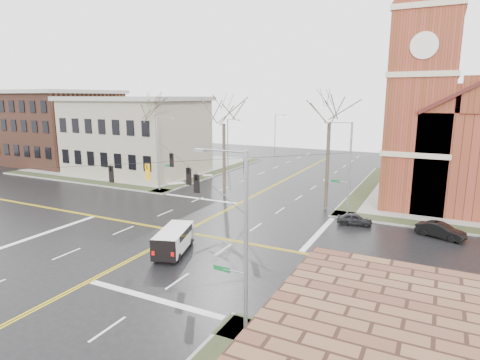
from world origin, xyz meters
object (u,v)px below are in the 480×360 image
at_px(signal_pole_nw, 159,151).
at_px(tree_nw_far, 155,115).
at_px(signal_pole_ne, 348,166).
at_px(parked_car_a, 355,219).
at_px(tree_ne, 330,117).
at_px(streetlight_north_a, 229,142).
at_px(tree_nw_near, 224,119).
at_px(cargo_van, 175,238).
at_px(parked_car_b, 441,230).
at_px(streetlight_north_b, 276,132).
at_px(signal_pole_se, 242,240).

bearing_deg(signal_pole_nw, tree_nw_far, 137.02).
height_order(signal_pole_ne, parked_car_a, signal_pole_ne).
bearing_deg(signal_pole_ne, tree_ne, 149.05).
relative_size(streetlight_north_a, tree_nw_near, 0.64).
bearing_deg(tree_ne, signal_pole_nw, -176.02).
relative_size(streetlight_north_a, tree_nw_far, 0.62).
height_order(cargo_van, tree_nw_near, tree_nw_near).
xyz_separation_m(streetlight_north_a, tree_ne, (19.62, -15.09, 5.03)).
xyz_separation_m(signal_pole_ne, signal_pole_nw, (-22.64, 0.00, 0.00)).
distance_m(streetlight_north_a, tree_ne, 25.25).
distance_m(signal_pole_ne, signal_pole_nw, 22.64).
distance_m(signal_pole_ne, parked_car_a, 5.43).
bearing_deg(parked_car_b, streetlight_north_a, 77.37).
relative_size(signal_pole_nw, streetlight_north_b, 1.12).
relative_size(tree_nw_far, tree_nw_near, 1.03).
relative_size(signal_pole_ne, signal_pole_se, 1.00).
distance_m(streetlight_north_b, parked_car_b, 50.12).
bearing_deg(parked_car_b, signal_pole_nw, 104.43).
height_order(cargo_van, parked_car_a, cargo_van).
bearing_deg(tree_nw_far, parked_car_b, -8.46).
relative_size(signal_pole_nw, tree_ne, 0.68).
relative_size(parked_car_a, parked_car_b, 0.82).
relative_size(parked_car_b, tree_ne, 0.29).
distance_m(streetlight_north_a, parked_car_b, 36.43).
bearing_deg(signal_pole_ne, streetlight_north_b, 121.05).
relative_size(streetlight_north_a, parked_car_a, 2.59).
relative_size(signal_pole_se, parked_car_a, 2.91).
distance_m(signal_pole_se, parked_car_b, 22.03).
bearing_deg(signal_pole_se, parked_car_b, 66.91).
xyz_separation_m(signal_pole_se, streetlight_north_a, (-21.97, 39.50, -0.48)).
bearing_deg(tree_nw_far, signal_pole_se, -45.26).
relative_size(parked_car_a, tree_nw_far, 0.24).
height_order(parked_car_a, tree_nw_near, tree_nw_near).
xyz_separation_m(tree_nw_near, tree_ne, (12.22, -0.22, 0.51)).
height_order(streetlight_north_a, tree_nw_far, tree_nw_far).
bearing_deg(tree_nw_far, signal_pole_nw, -42.98).
height_order(streetlight_north_a, cargo_van, streetlight_north_a).
bearing_deg(tree_ne, tree_nw_near, 178.98).
xyz_separation_m(signal_pole_ne, cargo_van, (-9.35, -15.55, -3.87)).
bearing_deg(tree_nw_far, streetlight_north_a, 80.08).
xyz_separation_m(signal_pole_ne, parked_car_b, (8.47, -3.13, -4.32)).
bearing_deg(signal_pole_ne, parked_car_a, -63.00).
distance_m(signal_pole_ne, tree_nw_near, 15.21).
bearing_deg(signal_pole_se, signal_pole_nw, 134.55).
bearing_deg(tree_ne, streetlight_north_b, 119.21).
relative_size(parked_car_b, tree_nw_near, 0.30).
relative_size(signal_pole_ne, parked_car_a, 2.91).
distance_m(cargo_van, parked_car_a, 16.70).
bearing_deg(signal_pole_ne, tree_nw_near, 173.62).
xyz_separation_m(signal_pole_ne, signal_pole_se, (0.00, -23.00, 0.00)).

